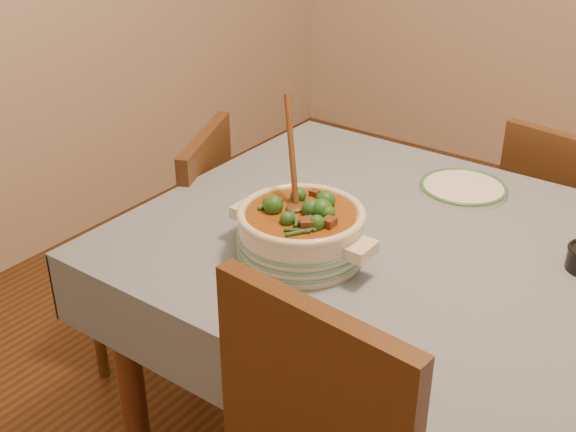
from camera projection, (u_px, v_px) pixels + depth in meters
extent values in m
cube|color=brown|center=(477.00, 279.00, 1.64)|extent=(1.60, 1.00, 0.05)
cube|color=gray|center=(479.00, 269.00, 1.63)|extent=(1.68, 1.08, 0.01)
cylinder|color=brown|center=(131.00, 382.00, 1.89)|extent=(0.07, 0.07, 0.70)
cylinder|color=brown|center=(315.00, 247.00, 2.50)|extent=(0.07, 0.07, 0.70)
cylinder|color=#ECE5C5|center=(301.00, 235.00, 1.64)|extent=(0.29, 0.29, 0.11)
torus|color=#ECE5C5|center=(301.00, 214.00, 1.61)|extent=(0.29, 0.29, 0.02)
cube|color=#ECE5C5|center=(362.00, 250.00, 1.55)|extent=(0.05, 0.08, 0.03)
cube|color=#ECE5C5|center=(247.00, 209.00, 1.72)|extent=(0.05, 0.08, 0.03)
cylinder|color=#985016|center=(301.00, 216.00, 1.62)|extent=(0.25, 0.25, 0.02)
cylinder|color=white|center=(463.00, 189.00, 1.96)|extent=(0.28, 0.28, 0.02)
torus|color=#3A8149|center=(463.00, 186.00, 1.96)|extent=(0.24, 0.24, 0.01)
cube|color=brown|center=(572.00, 240.00, 2.41)|extent=(0.45, 0.45, 0.04)
cube|color=brown|center=(557.00, 200.00, 2.20)|extent=(0.39, 0.10, 0.42)
cylinder|color=brown|center=(540.00, 256.00, 2.71)|extent=(0.04, 0.04, 0.42)
cylinder|color=brown|center=(492.00, 292.00, 2.51)|extent=(0.04, 0.04, 0.42)
cube|color=brown|center=(313.00, 412.00, 1.31)|extent=(0.43, 0.08, 0.46)
cube|color=brown|center=(159.00, 249.00, 2.35)|extent=(0.51, 0.51, 0.04)
cube|color=brown|center=(208.00, 197.00, 2.22)|extent=(0.19, 0.37, 0.42)
cylinder|color=brown|center=(138.00, 270.00, 2.63)|extent=(0.04, 0.04, 0.42)
cylinder|color=brown|center=(97.00, 325.00, 2.34)|extent=(0.04, 0.04, 0.42)
cylinder|color=brown|center=(226.00, 282.00, 2.56)|extent=(0.04, 0.04, 0.42)
cylinder|color=brown|center=(195.00, 339.00, 2.27)|extent=(0.04, 0.04, 0.42)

